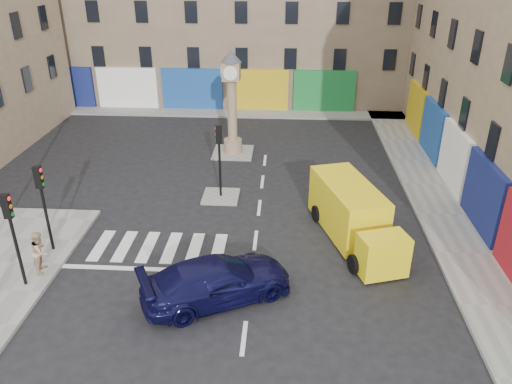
# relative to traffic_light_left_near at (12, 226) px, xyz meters

# --- Properties ---
(ground) EXTENTS (120.00, 120.00, 0.00)m
(ground) POSITION_rel_traffic_light_left_near_xyz_m (8.30, -0.20, -2.62)
(ground) COLOR black
(ground) RESTS_ON ground
(sidewalk_right) EXTENTS (2.60, 30.00, 0.15)m
(sidewalk_right) POSITION_rel_traffic_light_left_near_xyz_m (17.00, 9.80, -2.55)
(sidewalk_right) COLOR gray
(sidewalk_right) RESTS_ON ground
(sidewalk_far) EXTENTS (32.00, 2.40, 0.15)m
(sidewalk_far) POSITION_rel_traffic_light_left_near_xyz_m (4.30, 22.00, -2.55)
(sidewalk_far) COLOR gray
(sidewalk_far) RESTS_ON ground
(island_near) EXTENTS (1.80, 1.80, 0.12)m
(island_near) POSITION_rel_traffic_light_left_near_xyz_m (6.30, 7.80, -2.56)
(island_near) COLOR gray
(island_near) RESTS_ON ground
(island_far) EXTENTS (2.40, 2.40, 0.12)m
(island_far) POSITION_rel_traffic_light_left_near_xyz_m (6.30, 13.80, -2.56)
(island_far) COLOR gray
(island_far) RESTS_ON ground
(traffic_light_left_near) EXTENTS (0.28, 0.22, 3.70)m
(traffic_light_left_near) POSITION_rel_traffic_light_left_near_xyz_m (0.00, 0.00, 0.00)
(traffic_light_left_near) COLOR black
(traffic_light_left_near) RESTS_ON sidewalk_left
(traffic_light_left_far) EXTENTS (0.28, 0.22, 3.70)m
(traffic_light_left_far) POSITION_rel_traffic_light_left_near_xyz_m (0.00, 2.40, 0.00)
(traffic_light_left_far) COLOR black
(traffic_light_left_far) RESTS_ON sidewalk_left
(traffic_light_island) EXTENTS (0.28, 0.22, 3.70)m
(traffic_light_island) POSITION_rel_traffic_light_left_near_xyz_m (6.30, 7.80, -0.03)
(traffic_light_island) COLOR black
(traffic_light_island) RESTS_ON island_near
(clock_pillar) EXTENTS (1.20, 1.20, 6.10)m
(clock_pillar) POSITION_rel_traffic_light_left_near_xyz_m (6.30, 13.80, 0.93)
(clock_pillar) COLOR tan
(clock_pillar) RESTS_ON island_far
(navy_sedan) EXTENTS (5.80, 4.42, 1.57)m
(navy_sedan) POSITION_rel_traffic_light_left_near_xyz_m (7.18, -0.20, -1.84)
(navy_sedan) COLOR black
(navy_sedan) RESTS_ON ground
(yellow_van) EXTENTS (3.63, 6.55, 2.28)m
(yellow_van) POSITION_rel_traffic_light_left_near_xyz_m (12.43, 4.28, -1.49)
(yellow_van) COLOR yellow
(yellow_van) RESTS_ON ground
(pedestrian_tan) EXTENTS (0.73, 0.89, 1.68)m
(pedestrian_tan) POSITION_rel_traffic_light_left_near_xyz_m (0.30, 0.91, -1.63)
(pedestrian_tan) COLOR tan
(pedestrian_tan) RESTS_ON sidewalk_left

